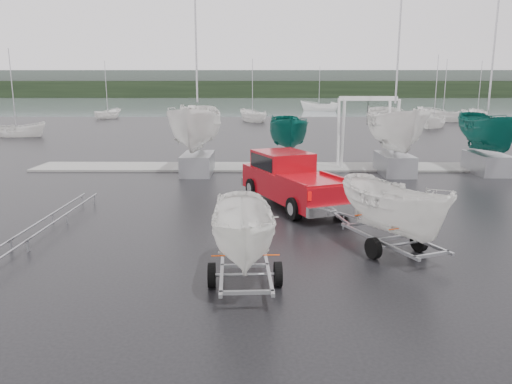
{
  "coord_description": "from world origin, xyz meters",
  "views": [
    {
      "loc": [
        -1.97,
        -15.85,
        4.79
      ],
      "look_at": [
        -2.1,
        0.73,
        1.2
      ],
      "focal_mm": 35.0,
      "sensor_mm": 36.0,
      "label": 1
    }
  ],
  "objects_px": {
    "trailer_hitched": "(397,162)",
    "trailer_parked": "(244,183)",
    "boat_hoist": "(367,122)",
    "pickup_truck": "(290,178)"
  },
  "relations": [
    {
      "from": "trailer_hitched",
      "to": "trailer_parked",
      "type": "height_order",
      "value": "trailer_hitched"
    },
    {
      "from": "boat_hoist",
      "to": "trailer_parked",
      "type": "bearing_deg",
      "value": -110.61
    },
    {
      "from": "trailer_hitched",
      "to": "trailer_parked",
      "type": "relative_size",
      "value": 1.06
    },
    {
      "from": "pickup_truck",
      "to": "boat_hoist",
      "type": "relative_size",
      "value": 1.58
    },
    {
      "from": "pickup_truck",
      "to": "trailer_hitched",
      "type": "relative_size",
      "value": 1.33
    },
    {
      "from": "trailer_parked",
      "to": "boat_hoist",
      "type": "relative_size",
      "value": 1.12
    },
    {
      "from": "trailer_hitched",
      "to": "trailer_parked",
      "type": "xyz_separation_m",
      "value": [
        -4.2,
        -2.3,
        -0.14
      ]
    },
    {
      "from": "pickup_truck",
      "to": "trailer_parked",
      "type": "distance_m",
      "value": 8.64
    },
    {
      "from": "pickup_truck",
      "to": "trailer_parked",
      "type": "bearing_deg",
      "value": -124.02
    },
    {
      "from": "trailer_hitched",
      "to": "boat_hoist",
      "type": "height_order",
      "value": "trailer_hitched"
    }
  ]
}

